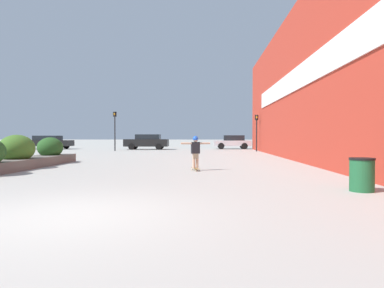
{
  "coord_description": "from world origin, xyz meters",
  "views": [
    {
      "loc": [
        2.36,
        -5.6,
        1.33
      ],
      "look_at": [
        1.46,
        13.72,
        0.91
      ],
      "focal_mm": 32.0,
      "sensor_mm": 36.0,
      "label": 1
    }
  ],
  "objects_px": {
    "skateboarder": "(195,149)",
    "traffic_light_left": "(115,124)",
    "trash_bin": "(362,175)",
    "skateboard": "(195,169)",
    "car_center_right": "(49,142)",
    "traffic_light_right": "(257,126)",
    "car_center_left": "(147,142)",
    "car_leftmost": "(233,142)",
    "car_rightmost": "(359,142)"
  },
  "relations": [
    {
      "from": "car_leftmost",
      "to": "trash_bin",
      "type": "bearing_deg",
      "value": -177.88
    },
    {
      "from": "skateboarder",
      "to": "traffic_light_left",
      "type": "xyz_separation_m",
      "value": [
        -8.16,
        18.05,
        1.61
      ]
    },
    {
      "from": "trash_bin",
      "to": "traffic_light_right",
      "type": "height_order",
      "value": "traffic_light_right"
    },
    {
      "from": "skateboard",
      "to": "car_rightmost",
      "type": "distance_m",
      "value": 26.13
    },
    {
      "from": "car_center_right",
      "to": "traffic_light_right",
      "type": "xyz_separation_m",
      "value": [
        21.31,
        -4.76,
        1.48
      ]
    },
    {
      "from": "traffic_light_left",
      "to": "skateboard",
      "type": "bearing_deg",
      "value": -65.68
    },
    {
      "from": "car_center_left",
      "to": "traffic_light_right",
      "type": "relative_size",
      "value": 1.37
    },
    {
      "from": "trash_bin",
      "to": "traffic_light_left",
      "type": "height_order",
      "value": "traffic_light_left"
    },
    {
      "from": "traffic_light_right",
      "to": "car_rightmost",
      "type": "bearing_deg",
      "value": 18.47
    },
    {
      "from": "skateboarder",
      "to": "car_center_right",
      "type": "height_order",
      "value": "car_center_right"
    },
    {
      "from": "skateboarder",
      "to": "traffic_light_right",
      "type": "xyz_separation_m",
      "value": [
        4.85,
        17.6,
        1.39
      ]
    },
    {
      "from": "trash_bin",
      "to": "skateboard",
      "type": "bearing_deg",
      "value": 130.69
    },
    {
      "from": "skateboarder",
      "to": "car_leftmost",
      "type": "distance_m",
      "value": 23.89
    },
    {
      "from": "skateboard",
      "to": "car_center_left",
      "type": "bearing_deg",
      "value": 87.95
    },
    {
      "from": "car_rightmost",
      "to": "traffic_light_right",
      "type": "distance_m",
      "value": 11.19
    },
    {
      "from": "traffic_light_left",
      "to": "skateboarder",
      "type": "bearing_deg",
      "value": -65.68
    },
    {
      "from": "car_leftmost",
      "to": "car_center_left",
      "type": "bearing_deg",
      "value": 101.49
    },
    {
      "from": "skateboard",
      "to": "car_center_right",
      "type": "bearing_deg",
      "value": 109.33
    },
    {
      "from": "skateboard",
      "to": "trash_bin",
      "type": "bearing_deg",
      "value": -66.34
    },
    {
      "from": "skateboard",
      "to": "car_center_right",
      "type": "xyz_separation_m",
      "value": [
        -16.46,
        22.36,
        0.7
      ]
    },
    {
      "from": "skateboarder",
      "to": "traffic_light_left",
      "type": "bearing_deg",
      "value": 97.29
    },
    {
      "from": "car_leftmost",
      "to": "car_center_left",
      "type": "relative_size",
      "value": 0.88
    },
    {
      "from": "car_center_left",
      "to": "car_center_right",
      "type": "bearing_deg",
      "value": 87.28
    },
    {
      "from": "traffic_light_left",
      "to": "car_center_right",
      "type": "bearing_deg",
      "value": 152.56
    },
    {
      "from": "car_center_left",
      "to": "car_center_right",
      "type": "xyz_separation_m",
      "value": [
        -10.61,
        0.5,
        -0.05
      ]
    },
    {
      "from": "skateboarder",
      "to": "car_center_right",
      "type": "bearing_deg",
      "value": 109.33
    },
    {
      "from": "traffic_light_left",
      "to": "car_center_left",
      "type": "bearing_deg",
      "value": 58.71
    },
    {
      "from": "car_center_left",
      "to": "car_center_right",
      "type": "distance_m",
      "value": 10.62
    },
    {
      "from": "car_center_left",
      "to": "traffic_light_right",
      "type": "xyz_separation_m",
      "value": [
        10.7,
        -4.26,
        1.43
      ]
    },
    {
      "from": "skateboard",
      "to": "car_center_right",
      "type": "relative_size",
      "value": 0.17
    },
    {
      "from": "car_leftmost",
      "to": "car_rightmost",
      "type": "height_order",
      "value": "car_rightmost"
    },
    {
      "from": "skateboarder",
      "to": "car_leftmost",
      "type": "relative_size",
      "value": 0.32
    },
    {
      "from": "skateboarder",
      "to": "trash_bin",
      "type": "bearing_deg",
      "value": -66.34
    },
    {
      "from": "car_center_left",
      "to": "traffic_light_right",
      "type": "height_order",
      "value": "traffic_light_right"
    },
    {
      "from": "skateboard",
      "to": "skateboarder",
      "type": "relative_size",
      "value": 0.63
    },
    {
      "from": "skateboarder",
      "to": "car_rightmost",
      "type": "height_order",
      "value": "car_rightmost"
    },
    {
      "from": "trash_bin",
      "to": "car_center_right",
      "type": "xyz_separation_m",
      "value": [
        -20.66,
        27.25,
        0.36
      ]
    },
    {
      "from": "car_leftmost",
      "to": "car_rightmost",
      "type": "bearing_deg",
      "value": -101.87
    },
    {
      "from": "skateboard",
      "to": "traffic_light_right",
      "type": "xyz_separation_m",
      "value": [
        4.85,
        17.6,
        2.18
      ]
    },
    {
      "from": "car_leftmost",
      "to": "car_center_right",
      "type": "relative_size",
      "value": 0.84
    },
    {
      "from": "car_leftmost",
      "to": "traffic_light_left",
      "type": "height_order",
      "value": "traffic_light_left"
    },
    {
      "from": "car_center_left",
      "to": "traffic_light_right",
      "type": "bearing_deg",
      "value": -111.7
    },
    {
      "from": "traffic_light_right",
      "to": "skateboard",
      "type": "bearing_deg",
      "value": -105.4
    },
    {
      "from": "car_leftmost",
      "to": "traffic_light_left",
      "type": "bearing_deg",
      "value": 116.48
    },
    {
      "from": "skateboard",
      "to": "trash_bin",
      "type": "relative_size",
      "value": 0.98
    },
    {
      "from": "skateboarder",
      "to": "trash_bin",
      "type": "height_order",
      "value": "skateboarder"
    },
    {
      "from": "trash_bin",
      "to": "car_center_right",
      "type": "distance_m",
      "value": 34.2
    },
    {
      "from": "car_center_right",
      "to": "car_rightmost",
      "type": "bearing_deg",
      "value": 87.76
    },
    {
      "from": "car_leftmost",
      "to": "car_rightmost",
      "type": "distance_m",
      "value": 12.49
    },
    {
      "from": "car_center_right",
      "to": "traffic_light_right",
      "type": "distance_m",
      "value": 21.88
    }
  ]
}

